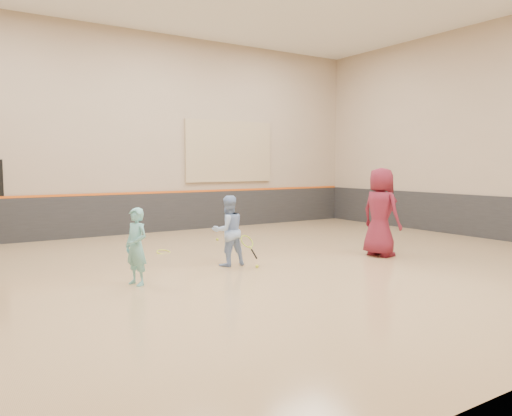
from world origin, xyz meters
TOP-DOWN VIEW (x-y plane):
  - room at (0.00, 0.00)m, footprint 15.04×12.04m
  - wainscot_back at (0.00, 5.97)m, footprint 14.90×0.04m
  - wainscot_right at (7.47, 0.00)m, footprint 0.04×11.90m
  - accent_stripe at (0.00, 5.96)m, footprint 14.90×0.03m
  - acoustic_panel at (2.80, 5.95)m, footprint 3.20×0.08m
  - girl at (-2.61, -0.21)m, footprint 0.46×0.56m
  - instructor at (-0.47, 0.36)m, footprint 0.72×0.57m
  - young_man at (2.96, -0.58)m, footprint 0.71×1.02m
  - held_racket at (-0.14, 0.15)m, footprint 0.47×0.47m
  - spare_racket at (-1.01, 2.47)m, footprint 0.74×0.74m
  - ball_under_racket at (-0.11, -0.18)m, footprint 0.07×0.07m
  - ball_in_hand at (3.17, -0.74)m, footprint 0.07×0.07m
  - ball_beside_spare at (0.96, 3.45)m, footprint 0.07×0.07m

SIDE VIEW (x-z plane):
  - ball_under_racket at x=-0.11m, z-range 0.00..0.07m
  - ball_beside_spare at x=0.96m, z-range 0.00..0.07m
  - spare_racket at x=-1.01m, z-range 0.00..0.19m
  - held_racket at x=-0.14m, z-range 0.22..0.78m
  - wainscot_back at x=0.00m, z-range 0.00..1.20m
  - wainscot_right at x=7.47m, z-range 0.00..1.20m
  - girl at x=-2.61m, z-range 0.00..1.33m
  - instructor at x=-0.47m, z-range 0.00..1.44m
  - room at x=0.00m, z-range -2.30..3.92m
  - young_man at x=2.96m, z-range 0.00..2.00m
  - accent_stripe at x=0.00m, z-range 1.19..1.25m
  - ball_in_hand at x=3.17m, z-range 1.27..1.34m
  - acoustic_panel at x=2.80m, z-range 1.50..3.50m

